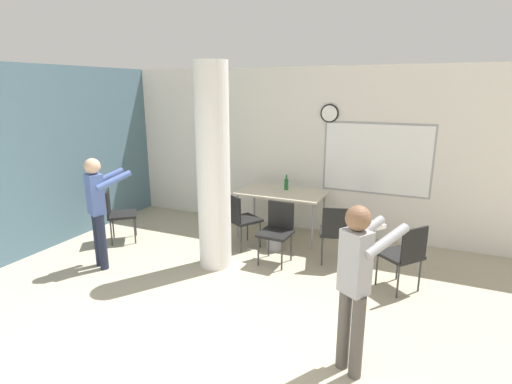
# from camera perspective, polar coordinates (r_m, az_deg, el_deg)

# --- Properties ---
(wall_left_accent) EXTENTS (0.12, 7.00, 2.80)m
(wall_left_accent) POSITION_cam_1_polar(r_m,az_deg,el_deg) (6.88, -28.94, 4.00)
(wall_left_accent) COLOR slate
(wall_left_accent) RESTS_ON ground_plane
(wall_back) EXTENTS (8.00, 0.15, 2.80)m
(wall_back) POSITION_cam_1_polar(r_m,az_deg,el_deg) (6.98, 7.78, 5.84)
(wall_back) COLOR silver
(wall_back) RESTS_ON ground_plane
(support_pillar) EXTENTS (0.45, 0.45, 2.80)m
(support_pillar) POSITION_cam_1_polar(r_m,az_deg,el_deg) (5.42, -6.11, 3.33)
(support_pillar) COLOR white
(support_pillar) RESTS_ON ground_plane
(folding_table) EXTENTS (1.42, 0.79, 0.78)m
(folding_table) POSITION_cam_1_polar(r_m,az_deg,el_deg) (6.67, 3.65, -0.45)
(folding_table) COLOR beige
(folding_table) RESTS_ON ground_plane
(bottle_on_table) EXTENTS (0.07, 0.07, 0.26)m
(bottle_on_table) POSITION_cam_1_polar(r_m,az_deg,el_deg) (6.78, 4.36, 1.15)
(bottle_on_table) COLOR #1E6B2D
(bottle_on_table) RESTS_ON folding_table
(waste_bin) EXTENTS (0.28, 0.28, 0.31)m
(waste_bin) POSITION_cam_1_polar(r_m,az_deg,el_deg) (6.29, 2.76, -6.80)
(waste_bin) COLOR gray
(waste_bin) RESTS_ON ground_plane
(chair_table_right) EXTENTS (0.54, 0.54, 0.87)m
(chair_table_right) POSITION_cam_1_polar(r_m,az_deg,el_deg) (5.78, 11.33, -5.32)
(chair_table_right) COLOR black
(chair_table_right) RESTS_ON ground_plane
(chair_mid_room) EXTENTS (0.62, 0.62, 0.87)m
(chair_mid_room) POSITION_cam_1_polar(r_m,az_deg,el_deg) (5.24, 20.44, -8.13)
(chair_mid_room) COLOR black
(chair_mid_room) RESTS_ON ground_plane
(chair_table_front) EXTENTS (0.45, 0.45, 0.87)m
(chair_table_front) POSITION_cam_1_polar(r_m,az_deg,el_deg) (5.74, 3.05, -5.17)
(chair_table_front) COLOR black
(chair_table_front) RESTS_ON ground_plane
(chair_table_left) EXTENTS (0.60, 0.60, 0.87)m
(chair_table_left) POSITION_cam_1_polar(r_m,az_deg,el_deg) (6.23, -2.24, -3.55)
(chair_table_left) COLOR black
(chair_table_left) RESTS_ON ground_plane
(chair_by_left_wall) EXTENTS (0.62, 0.62, 0.87)m
(chair_by_left_wall) POSITION_cam_1_polar(r_m,az_deg,el_deg) (6.87, -19.18, -2.63)
(chair_by_left_wall) COLOR black
(chair_by_left_wall) RESTS_ON ground_plane
(person_watching_back) EXTENTS (0.51, 0.63, 1.56)m
(person_watching_back) POSITION_cam_1_polar(r_m,az_deg,el_deg) (5.85, -21.62, -1.67)
(person_watching_back) COLOR #1E2338
(person_watching_back) RESTS_ON ground_plane
(person_playing_side) EXTENTS (0.54, 0.64, 1.55)m
(person_playing_side) POSITION_cam_1_polar(r_m,az_deg,el_deg) (3.54, 14.12, -11.75)
(person_playing_side) COLOR #514C47
(person_playing_side) RESTS_ON ground_plane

